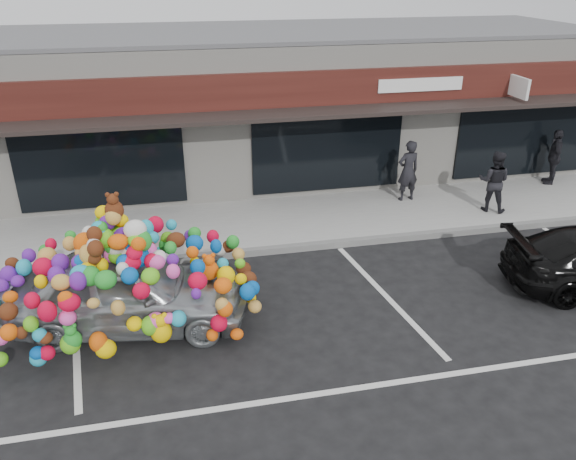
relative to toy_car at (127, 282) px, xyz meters
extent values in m
plane|color=black|center=(2.19, -0.26, -0.90)|extent=(90.00, 90.00, 0.00)
cube|color=beige|center=(2.19, 8.24, 1.20)|extent=(24.00, 6.00, 4.20)
cube|color=#59595B|center=(2.19, 8.24, 3.35)|extent=(24.00, 6.00, 0.12)
cube|color=#36130E|center=(2.19, 5.16, 2.25)|extent=(24.00, 0.18, 0.90)
cube|color=black|center=(2.19, 4.64, 1.75)|extent=(24.00, 1.20, 0.10)
cube|color=white|center=(10.39, 4.69, 2.15)|extent=(0.08, 0.95, 0.55)
cube|color=white|center=(7.69, 5.04, 2.25)|extent=(2.40, 0.04, 0.35)
cube|color=black|center=(-0.81, 5.21, 0.55)|extent=(4.20, 0.12, 2.30)
cube|color=black|center=(5.19, 5.21, 0.55)|extent=(4.20, 0.12, 2.30)
cube|color=black|center=(11.19, 5.21, 0.55)|extent=(4.20, 0.12, 2.30)
cube|color=gray|center=(2.19, 3.74, -0.83)|extent=(26.00, 3.00, 0.15)
cube|color=slate|center=(2.19, 2.24, -0.83)|extent=(26.00, 0.18, 0.16)
cube|color=silver|center=(-1.01, -0.06, -0.90)|extent=(0.73, 4.37, 0.01)
cube|color=silver|center=(4.99, -0.06, -0.90)|extent=(0.73, 4.37, 0.01)
cube|color=silver|center=(4.19, -2.56, -0.90)|extent=(14.00, 0.12, 0.01)
imported|color=#A1A3AB|center=(0.00, 0.00, -0.17)|extent=(2.38, 4.51, 1.46)
ellipsoid|color=#F30E3C|center=(0.00, 0.00, 1.11)|extent=(1.56, 1.98, 1.10)
sphere|color=#FEED04|center=(1.50, -0.15, 0.15)|extent=(0.34, 0.34, 0.34)
sphere|color=blue|center=(0.60, -0.94, -0.35)|extent=(0.36, 0.36, 0.36)
sphere|color=green|center=(-0.80, 0.93, -0.30)|extent=(0.30, 0.30, 0.30)
sphere|color=#FF5ACB|center=(0.00, 0.00, 1.60)|extent=(0.32, 0.32, 0.32)
sphere|color=orange|center=(-1.29, 0.10, 0.16)|extent=(0.30, 0.30, 0.30)
imported|color=#26242A|center=(7.23, 4.32, 0.09)|extent=(0.66, 0.48, 1.69)
imported|color=black|center=(9.13, 3.17, 0.06)|extent=(1.00, 0.96, 1.62)
imported|color=black|center=(11.95, 4.66, 0.06)|extent=(1.03, 0.77, 1.63)
camera|label=1|loc=(1.03, -9.13, 5.20)|focal=35.00mm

